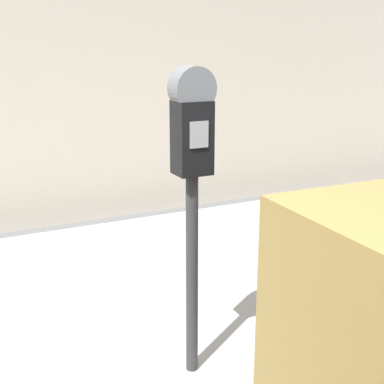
% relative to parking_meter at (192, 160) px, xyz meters
% --- Properties ---
extents(sidewalk, '(24.00, 2.80, 0.12)m').
position_rel_parking_meter_xyz_m(sidewalk, '(0.13, 0.90, -1.11)').
color(sidewalk, '#9E9B96').
rests_on(sidewalk, ground_plane).
extents(parking_meter, '(0.19, 0.14, 1.46)m').
position_rel_parking_meter_xyz_m(parking_meter, '(0.00, 0.00, 0.00)').
color(parking_meter, '#2D2D30').
rests_on(parking_meter, sidewalk).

